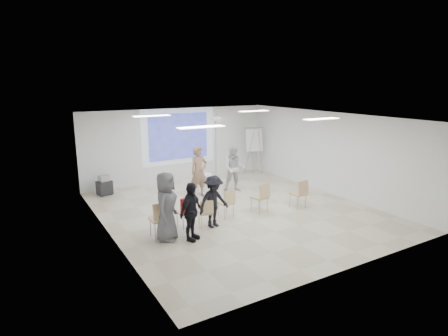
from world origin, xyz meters
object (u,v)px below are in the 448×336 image
chair_right_far (300,192)px  audience_outer (166,202)px  flipchart_easel (254,140)px  player_right (234,166)px  chair_left_inner (206,211)px  pedestal_table (204,182)px  laptop (205,212)px  audience_mid (213,198)px  chair_center (227,201)px  audience_left (191,208)px  chair_left_mid (186,211)px  player_left (199,168)px  av_cart (104,186)px  chair_right_inner (261,195)px  chair_far_left (160,217)px

chair_right_far → audience_outer: bearing=176.0°
chair_right_far → flipchart_easel: bearing=67.6°
player_right → chair_left_inner: size_ratio=2.38×
audience_outer → chair_right_far: bearing=-48.5°
pedestal_table → laptop: 3.24m
audience_mid → chair_center: bearing=23.0°
pedestal_table → chair_right_far: chair_right_far is taller
chair_center → audience_left: audience_left is taller
chair_left_mid → flipchart_easel: 6.87m
audience_mid → player_left: bearing=63.1°
av_cart → chair_left_inner: bearing=-84.4°
chair_left_inner → chair_center: bearing=36.2°
player_left → pedestal_table: bearing=33.1°
chair_right_far → audience_mid: size_ratio=0.56×
pedestal_table → audience_left: bearing=-122.1°
laptop → audience_outer: audience_outer is taller
chair_right_far → audience_outer: 4.70m
audience_left → audience_outer: audience_outer is taller
chair_right_inner → audience_left: (-2.83, -0.79, 0.32)m
chair_center → chair_left_inner: bearing=-166.3°
flipchart_easel → chair_left_mid: bearing=-127.0°
pedestal_table → audience_mid: size_ratio=0.44×
player_right → chair_right_far: 2.92m
laptop → audience_mid: audience_mid is taller
player_right → laptop: player_right is taller
audience_left → chair_left_mid: bearing=40.9°
pedestal_table → chair_left_mid: 3.39m
audience_left → av_cart: 5.35m
chair_left_mid → av_cart: chair_left_mid is taller
audience_left → chair_far_left: bearing=109.3°
chair_right_far → audience_left: audience_left is taller
chair_center → audience_outer: audience_outer is taller
chair_far_left → audience_left: 0.87m
chair_left_inner → chair_right_far: 3.40m
chair_left_mid → player_right: bearing=31.0°
chair_left_inner → audience_outer: (-1.28, -0.24, 0.54)m
chair_center → audience_left: bearing=-157.9°
audience_mid → audience_outer: audience_outer is taller
audience_mid → laptop: bearing=129.4°
audience_mid → flipchart_easel: 6.51m
chair_left_inner → chair_right_far: size_ratio=0.86×
flipchart_easel → pedestal_table: bearing=-141.1°
player_left → audience_mid: player_left is taller
flipchart_easel → chair_center: bearing=-118.9°
av_cart → player_left: bearing=-49.4°
chair_left_mid → chair_right_far: bearing=-12.1°
laptop → audience_outer: bearing=29.2°
chair_right_far → flipchart_easel: (1.38, 4.60, 0.99)m
player_left → chair_left_mid: player_left is taller
chair_far_left → audience_left: audience_left is taller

